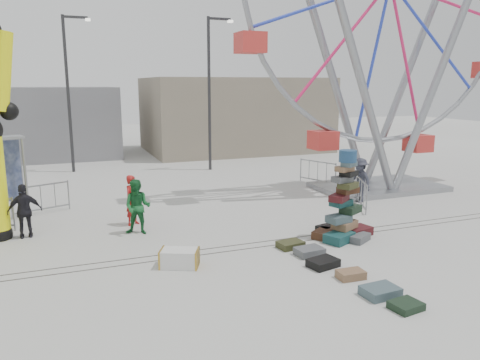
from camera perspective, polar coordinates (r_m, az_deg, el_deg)
name	(u,v)px	position (r m, az deg, el deg)	size (l,w,h in m)	color
ground	(248,257)	(12.80, 1.01, -9.36)	(90.00, 90.00, 0.00)	#9E9E99
track_line_near	(240,250)	(13.32, 0.03, -8.49)	(40.00, 0.04, 0.01)	#47443F
track_line_far	(235,245)	(13.67, -0.57, -7.95)	(40.00, 0.04, 0.01)	#47443F
building_right	(234,114)	(33.20, -0.70, 8.01)	(12.00, 8.00, 5.00)	gray
building_left	(35,122)	(33.20, -23.70, 6.52)	(10.00, 8.00, 4.40)	gray
lamp_post_right	(211,86)	(25.24, -3.58, 11.36)	(1.41, 0.25, 8.00)	#2D2D30
lamp_post_left	(69,86)	(26.08, -20.07, 10.70)	(1.41, 0.25, 8.00)	#2D2D30
suitcase_tower	(344,213)	(14.52, 12.51, -3.98)	(2.04, 1.77, 2.68)	#19494B
ferris_wheel	(389,10)	(21.42, 17.68, 19.12)	(13.26, 3.29, 15.39)	gray
steamer_trunk	(180,258)	(12.18, -7.38, -9.43)	(0.97, 0.56, 0.45)	silver
row_case_0	(290,245)	(13.52, 6.16, -7.83)	(0.71, 0.51, 0.19)	#393C1E
row_case_1	(309,251)	(13.03, 8.46, -8.61)	(0.75, 0.54, 0.21)	#575A5F
row_case_2	(323,263)	(12.30, 10.09, -9.91)	(0.76, 0.54, 0.21)	black
row_case_3	(351,274)	(11.75, 13.35, -11.14)	(0.65, 0.42, 0.20)	#896446
row_case_4	(380,291)	(11.02, 16.72, -12.87)	(0.80, 0.58, 0.21)	#465C64
row_case_5	(406,306)	(10.59, 19.58, -14.24)	(0.63, 0.51, 0.16)	black
barricade_dummy_c	(41,199)	(18.18, -23.08, -2.15)	(2.00, 0.10, 1.10)	gray
barricade_wheel_front	(361,194)	(18.12, 14.56, -1.62)	(2.00, 0.10, 1.10)	gray
barricade_wheel_back	(318,172)	(22.10, 9.44, 0.93)	(2.00, 0.10, 1.10)	gray
pedestrian_red	(133,200)	(15.79, -12.94, -2.41)	(0.61, 0.40, 1.67)	maroon
pedestrian_green	(138,207)	(14.80, -12.37, -3.22)	(0.84, 0.65, 1.72)	#175F2B
pedestrian_black	(25,211)	(15.52, -24.76, -3.47)	(0.97, 0.41, 1.66)	black
pedestrian_grey	(360,180)	(18.96, 14.38, -0.02)	(1.14, 0.65, 1.76)	#292B36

